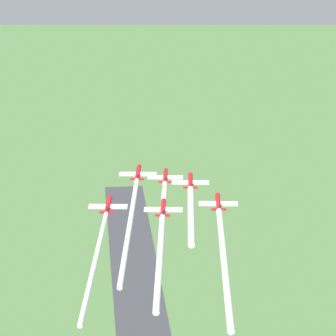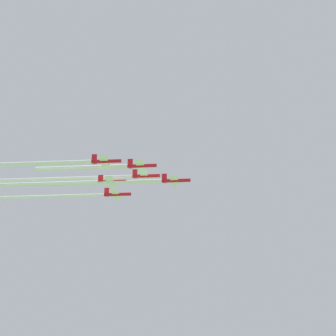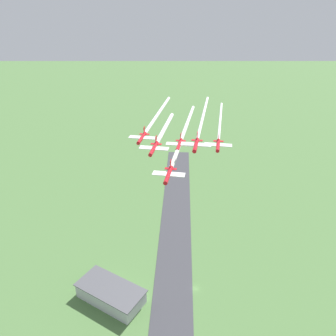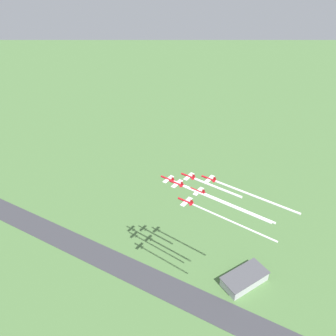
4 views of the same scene
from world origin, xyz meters
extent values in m
cylinder|color=red|center=(-17.66, 58.90, 103.82)|extent=(4.57, 9.25, 1.16)
cube|color=white|center=(-17.43, 58.31, 103.82)|extent=(9.17, 5.62, 0.19)
cube|color=red|center=(-16.22, 55.27, 105.27)|extent=(0.76, 1.62, 2.32)
cube|color=red|center=(-16.22, 55.27, 103.82)|extent=(3.56, 2.32, 0.13)
cylinder|color=red|center=(-19.57, 46.68, 108.66)|extent=(4.57, 9.25, 1.16)
cube|color=white|center=(-19.33, 46.09, 108.66)|extent=(9.17, 5.62, 0.19)
cube|color=red|center=(-18.13, 43.05, 110.11)|extent=(0.76, 1.62, 2.32)
cube|color=red|center=(-18.13, 43.05, 108.66)|extent=(3.56, 2.32, 0.13)
cylinder|color=red|center=(-7.91, 51.30, 106.63)|extent=(4.57, 9.25, 1.16)
cube|color=white|center=(-7.67, 50.71, 106.63)|extent=(9.17, 5.62, 0.19)
cube|color=red|center=(-6.47, 47.67, 108.08)|extent=(0.76, 1.62, 2.32)
cube|color=red|center=(-6.47, 47.67, 106.63)|extent=(3.56, 2.32, 0.13)
cylinder|color=red|center=(-21.47, 34.46, 104.73)|extent=(4.57, 9.25, 1.16)
cube|color=white|center=(-21.24, 33.87, 104.73)|extent=(9.17, 5.62, 0.19)
cube|color=red|center=(-20.03, 30.83, 106.18)|extent=(0.76, 1.62, 2.32)
cube|color=red|center=(-20.03, 30.83, 104.73)|extent=(3.56, 2.32, 0.13)
cylinder|color=red|center=(-9.81, 39.08, 104.08)|extent=(4.57, 9.25, 1.16)
cube|color=white|center=(-9.58, 38.49, 104.08)|extent=(9.17, 5.62, 0.19)
cube|color=red|center=(-8.37, 35.45, 105.53)|extent=(0.76, 1.62, 2.32)
cube|color=red|center=(-8.37, 35.45, 104.08)|extent=(3.56, 2.32, 0.13)
cylinder|color=red|center=(1.85, 43.69, 105.65)|extent=(4.57, 9.25, 1.16)
cube|color=white|center=(2.08, 43.11, 105.65)|extent=(9.17, 5.62, 0.19)
cube|color=red|center=(3.29, 40.07, 107.10)|extent=(0.76, 1.62, 2.32)
cube|color=red|center=(3.29, 40.07, 105.65)|extent=(3.56, 2.32, 0.13)
cylinder|color=white|center=(-8.63, 36.11, 103.82)|extent=(15.72, 37.22, 1.25)
cylinder|color=white|center=(-8.30, 18.23, 108.66)|extent=(19.98, 48.44, 1.01)
cylinder|color=white|center=(-0.57, 32.78, 106.63)|extent=(12.47, 28.72, 1.39)
cylinder|color=white|center=(-11.05, 8.14, 104.73)|extent=(18.24, 44.16, 0.95)
cylinder|color=white|center=(-0.43, 15.40, 104.08)|extent=(16.44, 39.00, 1.26)
cylinder|color=white|center=(12.78, 16.11, 105.65)|extent=(19.52, 46.80, 1.26)
camera|label=1|loc=(55.95, -114.38, 175.25)|focal=85.00mm
camera|label=2|loc=(161.20, 142.33, 16.77)|focal=70.00mm
camera|label=3|loc=(-58.24, 125.95, 144.17)|focal=35.00mm
camera|label=4|loc=(-104.56, -78.42, 217.54)|focal=35.00mm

